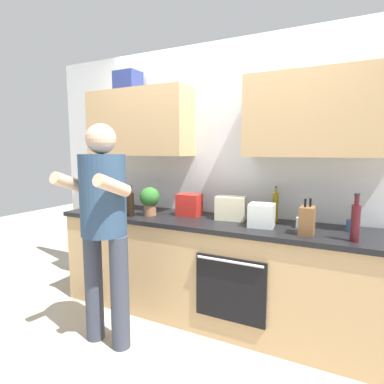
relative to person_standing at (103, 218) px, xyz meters
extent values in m
plane|color=#B2A893|center=(0.53, 0.72, -1.00)|extent=(12.00, 12.00, 0.00)
cube|color=silver|center=(0.53, 1.08, 0.25)|extent=(4.00, 0.06, 2.50)
cube|color=tan|center=(-0.31, 0.89, 0.77)|extent=(1.11, 0.32, 0.65)
cube|color=tan|center=(1.38, 0.89, 0.77)|extent=(1.11, 0.32, 0.65)
cylinder|color=silver|center=(1.23, 0.89, 1.15)|extent=(0.32, 0.32, 0.10)
cube|color=navy|center=(-0.43, 0.89, 1.19)|extent=(0.24, 0.20, 0.19)
cube|color=tan|center=(0.53, 0.72, -0.57)|extent=(2.80, 0.60, 0.86)
cube|color=black|center=(0.53, 0.72, -0.12)|extent=(2.84, 0.64, 0.04)
cube|color=black|center=(0.86, 0.40, -0.55)|extent=(0.56, 0.02, 0.50)
cylinder|color=silver|center=(0.86, 0.38, -0.32)|extent=(0.52, 0.02, 0.02)
cylinder|color=#383D4C|center=(-0.13, 0.00, -0.57)|extent=(0.14, 0.14, 0.87)
cylinder|color=#383D4C|center=(0.13, 0.00, -0.57)|extent=(0.14, 0.14, 0.87)
cylinder|color=navy|center=(0.00, 0.00, 0.17)|extent=(0.34, 0.34, 0.60)
sphere|color=#D8AD8C|center=(0.00, 0.00, 0.58)|extent=(0.22, 0.22, 0.22)
cylinder|color=#D8AD8C|center=(-0.20, -0.12, 0.26)|extent=(0.09, 0.31, 0.19)
cylinder|color=#D8AD8C|center=(0.20, -0.12, 0.26)|extent=(0.09, 0.31, 0.19)
cylinder|color=orange|center=(-0.54, 0.81, -0.01)|extent=(0.07, 0.07, 0.18)
cylinder|color=orange|center=(-0.54, 0.81, 0.10)|extent=(0.04, 0.04, 0.04)
cylinder|color=black|center=(-0.54, 0.81, 0.12)|extent=(0.04, 0.04, 0.02)
cylinder|color=black|center=(-0.17, 0.54, 0.01)|extent=(0.08, 0.08, 0.22)
cylinder|color=black|center=(-0.17, 0.54, 0.14)|extent=(0.04, 0.04, 0.05)
cylinder|color=black|center=(-0.17, 0.54, 0.17)|extent=(0.05, 0.05, 0.02)
cylinder|color=#8C4C14|center=(-0.67, 0.68, 0.01)|extent=(0.05, 0.05, 0.22)
cylinder|color=#8C4C14|center=(-0.67, 0.68, 0.14)|extent=(0.02, 0.02, 0.05)
cylinder|color=black|center=(-0.67, 0.68, 0.17)|extent=(0.02, 0.02, 0.01)
cylinder|color=olive|center=(1.07, 0.94, 0.02)|extent=(0.05, 0.05, 0.24)
cylinder|color=olive|center=(1.07, 0.94, 0.16)|extent=(0.02, 0.02, 0.05)
cylinder|color=black|center=(1.07, 0.94, 0.19)|extent=(0.02, 0.02, 0.01)
cylinder|color=#471419|center=(1.68, 0.54, 0.02)|extent=(0.06, 0.06, 0.25)
cylinder|color=#471419|center=(1.68, 0.54, 0.17)|extent=(0.03, 0.03, 0.06)
cylinder|color=black|center=(1.68, 0.54, 0.21)|extent=(0.03, 0.03, 0.01)
cylinder|color=#33598C|center=(1.66, 0.85, -0.06)|extent=(0.07, 0.07, 0.09)
cylinder|color=white|center=(1.30, 0.77, -0.06)|extent=(0.07, 0.07, 0.08)
cube|color=brown|center=(1.37, 0.58, 0.00)|extent=(0.10, 0.14, 0.20)
cylinder|color=black|center=(1.36, 0.56, 0.13)|extent=(0.02, 0.02, 0.06)
cylinder|color=black|center=(1.39, 0.60, 0.13)|extent=(0.02, 0.02, 0.06)
cylinder|color=#9E6647|center=(-0.02, 0.64, -0.05)|extent=(0.11, 0.11, 0.10)
sphere|color=#2D6B28|center=(-0.02, 0.64, 0.07)|extent=(0.18, 0.18, 0.18)
cube|color=beige|center=(0.71, 0.81, 0.00)|extent=(0.27, 0.19, 0.20)
cube|color=silver|center=(1.02, 0.68, -0.01)|extent=(0.22, 0.22, 0.18)
cube|color=red|center=(0.30, 0.81, 0.00)|extent=(0.22, 0.18, 0.20)
camera|label=1|loc=(1.65, -1.78, 0.50)|focal=29.75mm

